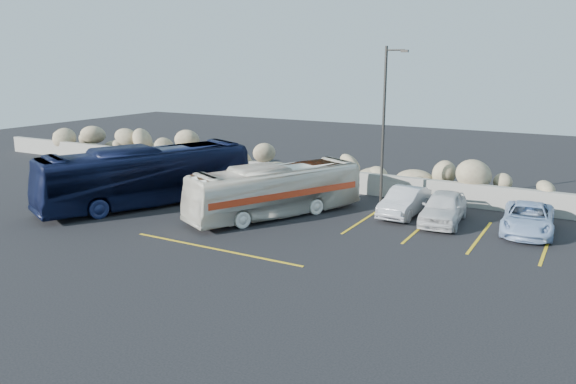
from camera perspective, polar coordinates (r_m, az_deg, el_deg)
The scene contains 10 objects.
ground at distance 21.96m, azimuth -5.64°, elevation -6.35°, with size 90.00×90.00×0.00m, color black.
seawall at distance 31.97m, azimuth 6.76°, elevation 1.01°, with size 60.00×0.40×1.20m, color gray.
riprap_pile at distance 32.92m, azimuth 7.60°, elevation 2.58°, with size 54.00×2.80×2.60m, color #958161, non-canonical shape.
parking_lines at distance 24.72m, azimuth 10.85°, elevation -4.25°, with size 18.16×9.36×0.01m.
lamppost at distance 28.16m, azimuth 9.79°, elevation 6.87°, with size 1.14×0.18×8.00m.
vintage_bus at distance 26.86m, azimuth -1.29°, elevation 0.15°, with size 2.10×8.97×2.50m, color silver.
tour_coach at distance 29.76m, azimuth -14.21°, elevation 1.60°, with size 2.58×11.01×3.07m, color #101635.
car_a at distance 26.78m, azimuth 15.50°, elevation -1.52°, with size 1.73×4.29×1.46m, color silver.
car_b at distance 27.68m, azimuth 11.76°, elevation -0.97°, with size 1.41×4.05×1.33m, color #B9BABF.
car_d at distance 26.56m, azimuth 23.19°, elevation -2.49°, with size 2.08×4.50×1.25m, color #9CB7DD.
Camera 1 is at (12.00, -16.86, 7.36)m, focal length 35.00 mm.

